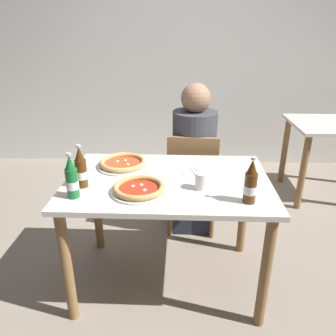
# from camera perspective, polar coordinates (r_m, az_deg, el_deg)

# --- Properties ---
(ground_plane) EXTENTS (8.00, 8.00, 0.00)m
(ground_plane) POSITION_cam_1_polar(r_m,az_deg,el_deg) (2.36, -0.05, -18.65)
(ground_plane) COLOR gray
(back_wall_tiled) EXTENTS (7.00, 0.10, 2.60)m
(back_wall_tiled) POSITION_cam_1_polar(r_m,az_deg,el_deg) (3.97, 1.41, 19.24)
(back_wall_tiled) COLOR white
(back_wall_tiled) RESTS_ON ground_plane
(dining_table_main) EXTENTS (1.20, 0.80, 0.75)m
(dining_table_main) POSITION_cam_1_polar(r_m,az_deg,el_deg) (1.99, -0.06, -4.91)
(dining_table_main) COLOR silver
(dining_table_main) RESTS_ON ground_plane
(chair_behind_table) EXTENTS (0.43, 0.43, 0.85)m
(chair_behind_table) POSITION_cam_1_polar(r_m,az_deg,el_deg) (2.61, 4.32, -1.64)
(chair_behind_table) COLOR olive
(chair_behind_table) RESTS_ON ground_plane
(diner_seated) EXTENTS (0.34, 0.34, 1.21)m
(diner_seated) POSITION_cam_1_polar(r_m,az_deg,el_deg) (2.61, 4.48, 0.85)
(diner_seated) COLOR #2D3342
(diner_seated) RESTS_ON ground_plane
(dining_table_background) EXTENTS (0.80, 0.70, 0.75)m
(dining_table_background) POSITION_cam_1_polar(r_m,az_deg,el_deg) (3.52, 26.66, 4.50)
(dining_table_background) COLOR silver
(dining_table_background) RESTS_ON ground_plane
(pizza_margherita_near) EXTENTS (0.31, 0.31, 0.04)m
(pizza_margherita_near) POSITION_cam_1_polar(r_m,az_deg,el_deg) (1.79, -5.04, -3.58)
(pizza_margherita_near) COLOR white
(pizza_margherita_near) RESTS_ON dining_table_main
(pizza_marinara_far) EXTENTS (0.33, 0.33, 0.04)m
(pizza_marinara_far) POSITION_cam_1_polar(r_m,az_deg,el_deg) (2.13, -7.82, 0.82)
(pizza_marinara_far) COLOR white
(pizza_marinara_far) RESTS_ON dining_table_main
(beer_bottle_left) EXTENTS (0.07, 0.07, 0.25)m
(beer_bottle_left) POSITION_cam_1_polar(r_m,az_deg,el_deg) (1.88, -14.88, -0.24)
(beer_bottle_left) COLOR #512D0F
(beer_bottle_left) RESTS_ON dining_table_main
(beer_bottle_center) EXTENTS (0.07, 0.07, 0.25)m
(beer_bottle_center) POSITION_cam_1_polar(r_m,az_deg,el_deg) (1.70, 14.15, -2.67)
(beer_bottle_center) COLOR #512D0F
(beer_bottle_center) RESTS_ON dining_table_main
(beer_bottle_right) EXTENTS (0.07, 0.07, 0.25)m
(beer_bottle_right) POSITION_cam_1_polar(r_m,az_deg,el_deg) (1.77, -16.37, -1.86)
(beer_bottle_right) COLOR #196B2D
(beer_bottle_right) RESTS_ON dining_table_main
(napkin_with_cutlery) EXTENTS (0.23, 0.23, 0.01)m
(napkin_with_cutlery) POSITION_cam_1_polar(r_m,az_deg,el_deg) (2.03, 5.08, -0.77)
(napkin_with_cutlery) COLOR white
(napkin_with_cutlery) RESTS_ON dining_table_main
(paper_cup) EXTENTS (0.07, 0.07, 0.09)m
(paper_cup) POSITION_cam_1_polar(r_m,az_deg,el_deg) (1.82, 5.86, -2.26)
(paper_cup) COLOR white
(paper_cup) RESTS_ON dining_table_main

